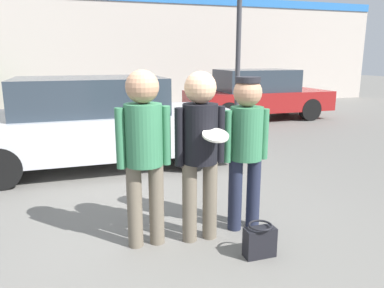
{
  "coord_description": "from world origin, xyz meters",
  "views": [
    {
      "loc": [
        -0.9,
        -3.53,
        1.87
      ],
      "look_at": [
        0.29,
        0.13,
        0.96
      ],
      "focal_mm": 35.0,
      "sensor_mm": 36.0,
      "label": 1
    }
  ],
  "objects_px": {
    "handbag": "(260,241)",
    "person_middle_with_frisbee": "(200,142)",
    "parked_car_near": "(96,123)",
    "person_left": "(144,143)",
    "person_right": "(246,140)",
    "parked_car_far": "(257,95)"
  },
  "relations": [
    {
      "from": "person_left",
      "to": "person_middle_with_frisbee",
      "type": "xyz_separation_m",
      "value": [
        0.55,
        -0.06,
        -0.02
      ]
    },
    {
      "from": "parked_car_far",
      "to": "handbag",
      "type": "xyz_separation_m",
      "value": [
        -3.78,
        -7.32,
        -0.58
      ]
    },
    {
      "from": "parked_car_near",
      "to": "parked_car_far",
      "type": "xyz_separation_m",
      "value": [
        5.01,
        3.67,
        -0.02
      ]
    },
    {
      "from": "person_right",
      "to": "person_left",
      "type": "bearing_deg",
      "value": -177.69
    },
    {
      "from": "parked_car_near",
      "to": "handbag",
      "type": "distance_m",
      "value": 3.9
    },
    {
      "from": "person_middle_with_frisbee",
      "to": "person_right",
      "type": "relative_size",
      "value": 1.04
    },
    {
      "from": "person_middle_with_frisbee",
      "to": "handbag",
      "type": "relative_size",
      "value": 5.29
    },
    {
      "from": "person_left",
      "to": "parked_car_far",
      "type": "height_order",
      "value": "person_left"
    },
    {
      "from": "parked_car_far",
      "to": "person_middle_with_frisbee",
      "type": "bearing_deg",
      "value": -121.69
    },
    {
      "from": "person_left",
      "to": "person_right",
      "type": "distance_m",
      "value": 1.11
    },
    {
      "from": "person_middle_with_frisbee",
      "to": "parked_car_near",
      "type": "bearing_deg",
      "value": 104.37
    },
    {
      "from": "person_left",
      "to": "person_right",
      "type": "relative_size",
      "value": 1.05
    },
    {
      "from": "person_left",
      "to": "handbag",
      "type": "bearing_deg",
      "value": -30.1
    },
    {
      "from": "person_middle_with_frisbee",
      "to": "person_right",
      "type": "bearing_deg",
      "value": 10.46
    },
    {
      "from": "person_right",
      "to": "parked_car_far",
      "type": "relative_size",
      "value": 0.39
    },
    {
      "from": "person_middle_with_frisbee",
      "to": "person_right",
      "type": "xyz_separation_m",
      "value": [
        0.55,
        0.1,
        -0.04
      ]
    },
    {
      "from": "person_left",
      "to": "parked_car_far",
      "type": "distance_m",
      "value": 8.27
    },
    {
      "from": "person_left",
      "to": "person_middle_with_frisbee",
      "type": "bearing_deg",
      "value": -5.92
    },
    {
      "from": "person_left",
      "to": "handbag",
      "type": "xyz_separation_m",
      "value": [
        0.98,
        -0.57,
        -0.9
      ]
    },
    {
      "from": "handbag",
      "to": "person_middle_with_frisbee",
      "type": "bearing_deg",
      "value": 129.89
    },
    {
      "from": "person_right",
      "to": "parked_car_far",
      "type": "distance_m",
      "value": 7.64
    },
    {
      "from": "person_middle_with_frisbee",
      "to": "parked_car_near",
      "type": "height_order",
      "value": "person_middle_with_frisbee"
    }
  ]
}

